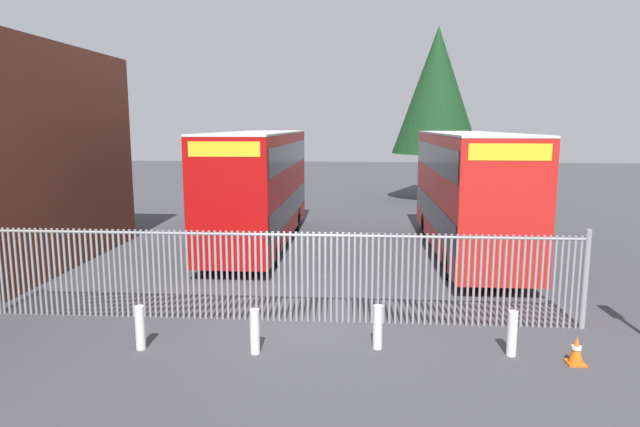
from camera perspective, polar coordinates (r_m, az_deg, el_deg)
The scene contains 10 objects.
ground_plane at distance 21.34m, azimuth 0.79°, elevation -3.60°, with size 100.00×100.00×0.00m, color #3D3D42.
palisade_fence at distance 13.40m, azimuth -4.25°, elevation -6.15°, with size 14.39×0.14×2.35m.
double_decker_bus_near_gate at distance 21.80m, azimuth -6.32°, elevation 3.07°, with size 2.54×10.81×4.42m.
double_decker_bus_behind_fence_left at distance 20.64m, azimuth 14.96°, elevation 2.48°, with size 2.54×10.81×4.42m.
bollard_near_left at distance 12.52m, azimuth -18.00°, elevation -11.09°, with size 0.20×0.20×0.95m, color silver.
bollard_center_front at distance 11.80m, azimuth -6.71°, elevation -11.95°, with size 0.20×0.20×0.95m, color silver.
bollard_near_right at distance 12.01m, azimuth 5.95°, elevation -11.54°, with size 0.20×0.20×0.95m, color silver.
bollard_far_right at distance 12.27m, azimuth 19.13°, elevation -11.57°, with size 0.20×0.20×0.95m, color silver.
traffic_cone_by_gate at distance 12.39m, azimuth 24.85°, elevation -12.63°, with size 0.34×0.34×0.59m.
tree_tall_back at distance 35.32m, azimuth 11.92°, elevation 12.24°, with size 5.32×5.32×10.55m.
Camera 1 is at (1.23, -12.78, 4.71)m, focal length 31.14 mm.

